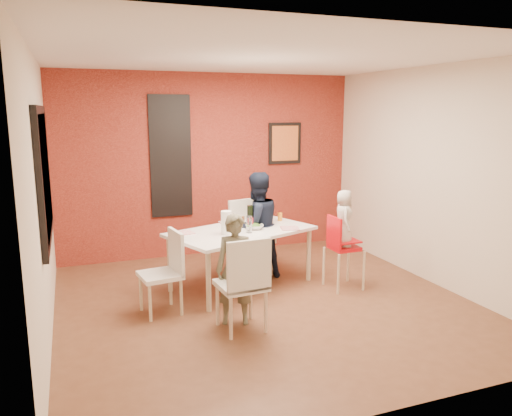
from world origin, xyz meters
name	(u,v)px	position (x,y,z in m)	size (l,w,h in m)	color
ground	(265,303)	(0.00, 0.00, 0.00)	(4.50, 4.50, 0.00)	brown
ceiling	(266,57)	(0.00, 0.00, 2.70)	(4.50, 4.50, 0.02)	white
wall_back	(210,165)	(0.00, 2.25, 1.35)	(4.50, 0.02, 2.70)	beige
wall_front	(390,233)	(0.00, -2.25, 1.35)	(4.50, 0.02, 2.70)	beige
wall_left	(41,199)	(-2.25, 0.00, 1.35)	(0.02, 4.50, 2.70)	beige
wall_right	(434,176)	(2.25, 0.00, 1.35)	(0.02, 4.50, 2.70)	beige
brick_accent_wall	(211,165)	(0.00, 2.23, 1.35)	(4.50, 0.02, 2.70)	maroon
picture_window_frame	(44,175)	(-2.22, 0.20, 1.55)	(0.05, 1.70, 1.30)	black
picture_window_pane	(45,174)	(-2.21, 0.20, 1.55)	(0.02, 1.55, 1.15)	black
glassblock_strip	(171,156)	(-0.60, 2.21, 1.50)	(0.55, 0.03, 1.70)	silver
glassblock_surround	(171,157)	(-0.60, 2.21, 1.50)	(0.60, 0.03, 1.76)	black
art_print_frame	(285,143)	(1.20, 2.21, 1.65)	(0.54, 0.03, 0.64)	black
art_print_canvas	(285,143)	(1.20, 2.19, 1.65)	(0.44, 0.01, 0.54)	orange
dining_table	(241,235)	(-0.06, 0.65, 0.65)	(1.95, 1.49, 0.72)	white
chair_near	(244,280)	(-0.47, -0.62, 0.54)	(0.48, 0.48, 0.97)	silver
chair_far	(248,233)	(0.20, 1.11, 0.55)	(0.56, 0.56, 0.99)	silver
chair_left	(167,267)	(-1.07, 0.16, 0.50)	(0.47, 0.47, 0.90)	white
high_chair	(341,245)	(1.05, 0.14, 0.55)	(0.39, 0.39, 0.91)	red
child_near	(236,270)	(-0.47, -0.38, 0.57)	(0.42, 0.27, 1.14)	brown
child_far	(256,226)	(0.22, 0.86, 0.70)	(0.68, 0.53, 1.39)	black
toddler	(344,218)	(1.07, 0.14, 0.88)	(0.34, 0.22, 0.69)	beige
plate_near_left	(238,240)	(-0.25, 0.19, 0.72)	(0.19, 0.19, 0.01)	white
plate_far_mid	(229,223)	(-0.09, 1.06, 0.72)	(0.22, 0.22, 0.01)	white
plate_near_right	(290,228)	(0.52, 0.49, 0.72)	(0.22, 0.22, 0.01)	silver
plate_far_left	(183,233)	(-0.76, 0.73, 0.72)	(0.22, 0.22, 0.01)	white
salad_bowl_a	(255,227)	(0.10, 0.63, 0.74)	(0.22, 0.22, 0.05)	white
salad_bowl_b	(257,221)	(0.26, 0.94, 0.75)	(0.24, 0.24, 0.06)	white
wine_bottle	(250,217)	(0.07, 0.70, 0.86)	(0.08, 0.08, 0.29)	black
wine_glass_a	(249,224)	(-0.02, 0.48, 0.82)	(0.07, 0.07, 0.20)	white
wine_glass_b	(268,217)	(0.33, 0.75, 0.82)	(0.07, 0.07, 0.21)	white
paper_towel_roll	(226,223)	(-0.30, 0.50, 0.86)	(0.12, 0.12, 0.28)	white
condiment_red	(252,224)	(0.07, 0.62, 0.79)	(0.04, 0.04, 0.14)	red
condiment_green	(251,221)	(0.11, 0.77, 0.79)	(0.04, 0.04, 0.15)	#336D24
condiment_brown	(243,222)	(0.01, 0.77, 0.79)	(0.04, 0.04, 0.14)	brown
sippy_cup	(280,217)	(0.58, 0.95, 0.77)	(0.06, 0.06, 0.11)	orange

